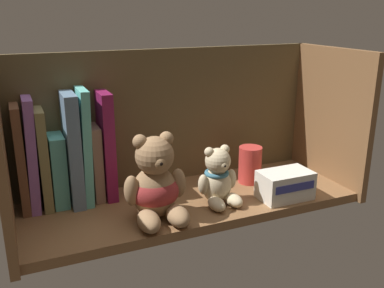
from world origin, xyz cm
name	(u,v)px	position (x,y,z in cm)	size (l,w,h in cm)	color
shelf_board	(191,203)	(0.00, 0.00, 1.00)	(71.58, 24.75, 2.00)	brown
shelf_back_panel	(169,121)	(0.00, 12.98, 16.73)	(73.98, 1.20, 33.46)	brown
shelf_side_panel_left	(1,158)	(-36.59, 0.00, 16.73)	(1.60, 27.15, 33.46)	brown
shelf_side_panel_right	(329,118)	(36.59, 0.00, 16.73)	(1.60, 27.15, 33.46)	brown
book_0	(20,158)	(-33.45, 9.98, 13.09)	(1.68, 10.33, 22.18)	brown
book_1	(31,153)	(-31.35, 9.98, 13.74)	(1.89, 10.42, 23.48)	#8E5AA6
book_2	(42,158)	(-29.17, 9.98, 12.52)	(1.86, 10.76, 21.04)	olive
book_3	(58,169)	(-26.41, 9.98, 9.64)	(3.03, 9.85, 15.29)	#57ABA1
book_4	(71,147)	(-23.28, 9.98, 13.97)	(2.61, 13.21, 23.94)	slate
book_5	(83,144)	(-20.78, 9.98, 14.30)	(1.77, 12.34, 24.60)	#5CB8AD
book_6	(95,161)	(-18.56, 9.98, 10.20)	(2.05, 9.43, 16.40)	#886754
book_7	(105,144)	(-16.05, 9.98, 13.76)	(2.36, 10.78, 23.51)	maroon
teddy_bear_larger	(156,186)	(-9.78, -5.34, 8.86)	(12.64, 13.14, 17.45)	#93704C
teddy_bear_smaller	(218,179)	(4.61, -4.00, 7.40)	(9.28, 9.47, 12.65)	beige
pillar_candle	(250,165)	(16.87, 3.36, 6.40)	(5.49, 5.49, 8.80)	#C63833
small_product_box	(285,185)	(19.19, -7.73, 5.09)	(11.40, 7.21, 6.18)	silver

